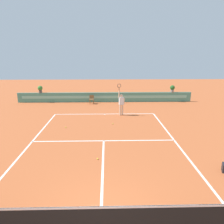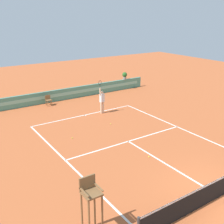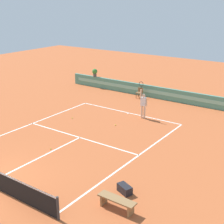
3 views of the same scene
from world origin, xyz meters
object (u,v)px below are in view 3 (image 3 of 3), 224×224
object	(u,v)px
bench_courtside	(117,201)
tennis_ball_mid_court	(72,118)
ball_kid_chair	(140,92)
tennis_player	(143,104)
tennis_ball_near_baseline	(51,149)
tennis_ball_by_sideline	(116,125)
potted_plant_far_left	(95,72)
gear_bag	(125,189)

from	to	relation	value
bench_courtside	tennis_ball_mid_court	xyz separation A→B (m)	(-8.45, 6.86, -0.34)
ball_kid_chair	tennis_player	size ratio (longest dim) A/B	0.33
ball_kid_chair	tennis_ball_near_baseline	bearing A→B (deg)	-84.61
ball_kid_chair	tennis_ball_by_sideline	size ratio (longest dim) A/B	12.50
tennis_player	potted_plant_far_left	distance (m)	9.34
bench_courtside	tennis_ball_near_baseline	distance (m)	6.59
tennis_player	tennis_ball_near_baseline	world-z (taller)	tennis_player
tennis_ball_near_baseline	tennis_ball_mid_court	xyz separation A→B (m)	(-2.35, 4.41, 0.00)
bench_courtside	tennis_player	size ratio (longest dim) A/B	0.62
gear_bag	ball_kid_chair	bearing A→B (deg)	118.10
potted_plant_far_left	tennis_ball_near_baseline	bearing A→B (deg)	-62.36
tennis_player	tennis_ball_by_sideline	bearing A→B (deg)	-107.79
potted_plant_far_left	tennis_ball_mid_court	bearing A→B (deg)	-62.58
bench_courtside	tennis_ball_near_baseline	size ratio (longest dim) A/B	23.53
ball_kid_chair	gear_bag	world-z (taller)	ball_kid_chair
gear_bag	bench_courtside	bearing A→B (deg)	-71.13
tennis_player	tennis_ball_near_baseline	bearing A→B (deg)	-102.49
tennis_ball_by_sideline	tennis_ball_mid_court	bearing A→B (deg)	-169.10
tennis_ball_near_baseline	tennis_ball_mid_court	bearing A→B (deg)	118.01
gear_bag	tennis_ball_near_baseline	bearing A→B (deg)	167.48
ball_kid_chair	gear_bag	xyz separation A→B (m)	(6.78, -12.69, -0.30)
bench_courtside	potted_plant_far_left	xyz separation A→B (m)	(-12.47, 14.61, 1.04)
ball_kid_chair	gear_bag	distance (m)	14.39
tennis_player	tennis_ball_near_baseline	size ratio (longest dim) A/B	38.01
gear_bag	tennis_ball_by_sideline	world-z (taller)	gear_bag
ball_kid_chair	tennis_ball_mid_court	size ratio (longest dim) A/B	12.50
ball_kid_chair	potted_plant_far_left	xyz separation A→B (m)	(-5.29, 0.73, 0.93)
tennis_player	tennis_ball_mid_court	world-z (taller)	tennis_player
gear_bag	tennis_player	bearing A→B (deg)	115.39
tennis_ball_near_baseline	potted_plant_far_left	xyz separation A→B (m)	(-6.37, 12.16, 1.38)
ball_kid_chair	tennis_ball_near_baseline	distance (m)	11.49
bench_courtside	tennis_ball_mid_court	world-z (taller)	bench_courtside
tennis_ball_mid_court	potted_plant_far_left	xyz separation A→B (m)	(-4.02, 7.75, 1.38)
bench_courtside	tennis_player	bearing A→B (deg)	114.64
ball_kid_chair	potted_plant_far_left	size ratio (longest dim) A/B	1.17
potted_plant_far_left	bench_courtside	bearing A→B (deg)	-49.51
tennis_ball_near_baseline	bench_courtside	bearing A→B (deg)	-21.85
gear_bag	tennis_ball_by_sideline	bearing A→B (deg)	127.37
ball_kid_chair	tennis_ball_near_baseline	size ratio (longest dim) A/B	12.50
tennis_ball_mid_court	tennis_player	bearing A→B (deg)	36.26
gear_bag	tennis_ball_near_baseline	world-z (taller)	gear_bag
ball_kid_chair	tennis_player	bearing A→B (deg)	-56.64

